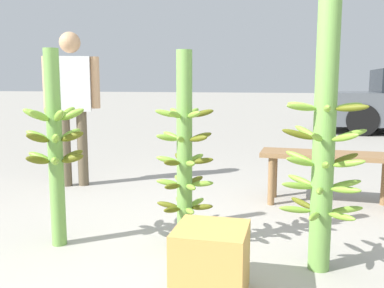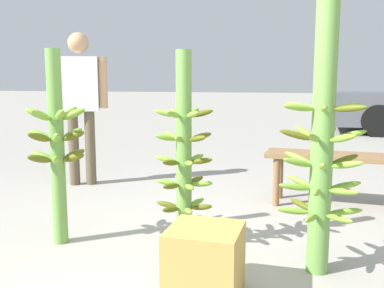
% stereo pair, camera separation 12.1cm
% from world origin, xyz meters
% --- Properties ---
extents(ground_plane, '(80.00, 80.00, 0.00)m').
position_xyz_m(ground_plane, '(0.00, 0.00, 0.00)').
color(ground_plane, '#9E998E').
extents(banana_stalk_left, '(0.42, 0.41, 1.30)m').
position_xyz_m(banana_stalk_left, '(-0.86, 0.26, 0.68)').
color(banana_stalk_left, '#6B9E47').
rests_on(banana_stalk_left, ground_plane).
extents(banana_stalk_center, '(0.38, 0.38, 1.29)m').
position_xyz_m(banana_stalk_center, '(-0.02, 0.40, 0.63)').
color(banana_stalk_center, '#6B9E47').
rests_on(banana_stalk_center, ground_plane).
extents(banana_stalk_right, '(0.49, 0.49, 1.54)m').
position_xyz_m(banana_stalk_right, '(0.83, 0.26, 0.74)').
color(banana_stalk_right, '#6B9E47').
rests_on(banana_stalk_right, ground_plane).
extents(vendor_person, '(0.56, 0.31, 1.59)m').
position_xyz_m(vendor_person, '(-1.57, 1.80, 0.96)').
color(vendor_person, brown).
rests_on(vendor_person, ground_plane).
extents(market_bench, '(1.20, 0.42, 0.47)m').
position_xyz_m(market_bench, '(0.98, 1.65, 0.39)').
color(market_bench, olive).
rests_on(market_bench, ground_plane).
extents(produce_crate, '(0.36, 0.36, 0.36)m').
position_xyz_m(produce_crate, '(0.27, -0.19, 0.18)').
color(produce_crate, '#C69347').
rests_on(produce_crate, ground_plane).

